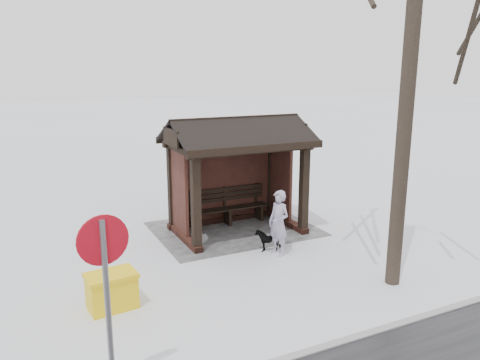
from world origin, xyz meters
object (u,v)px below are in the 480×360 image
Objects in this scene: bus_shelter at (235,151)px; dog at (269,239)px; pedestrian at (279,223)px; grit_bin at (112,291)px; road_sign at (105,271)px.

bus_shelter is 5.80× the size of dog.
bus_shelter is 2.46m from pedestrian.
grit_bin is (3.85, 2.92, -1.82)m from bus_shelter.
dog is (-0.11, 1.69, -1.90)m from bus_shelter.
road_sign is at bearing 51.25° from bus_shelter.
pedestrian is at bearing -173.21° from grit_bin.
bus_shelter is 2.55m from dog.
pedestrian is at bearing -150.80° from road_sign.
dog is at bearing 176.45° from pedestrian.
grit_bin is at bearing 37.16° from bus_shelter.
road_sign is at bearing -68.45° from pedestrian.
road_sign reaches higher than dog.
pedestrian is at bearing 95.02° from bus_shelter.
grit_bin reaches higher than dog.
bus_shelter is at bearing 169.82° from pedestrian.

